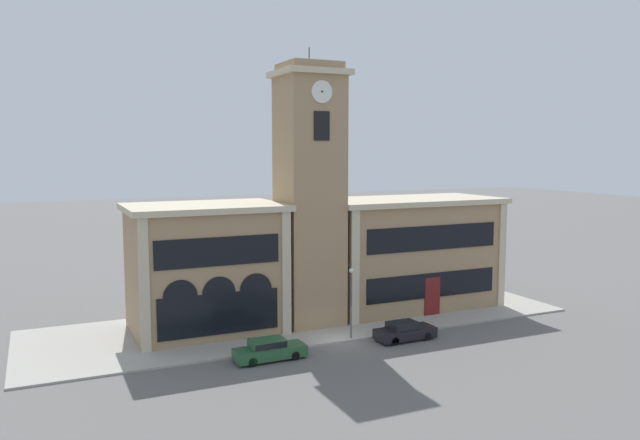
{
  "coord_description": "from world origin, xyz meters",
  "views": [
    {
      "loc": [
        -20.05,
        -39.77,
        14.05
      ],
      "look_at": [
        -0.13,
        3.44,
        8.77
      ],
      "focal_mm": 35.0,
      "sensor_mm": 36.0,
      "label": 1
    }
  ],
  "objects_px": {
    "street_lamp": "(351,292)",
    "parked_car_near": "(269,349)",
    "bollard": "(249,345)",
    "parked_car_mid": "(404,331)"
  },
  "relations": [
    {
      "from": "street_lamp",
      "to": "parked_car_near",
      "type": "bearing_deg",
      "value": -166.77
    },
    {
      "from": "street_lamp",
      "to": "bollard",
      "type": "bearing_deg",
      "value": 179.91
    },
    {
      "from": "parked_car_near",
      "to": "street_lamp",
      "type": "distance_m",
      "value": 7.85
    },
    {
      "from": "parked_car_near",
      "to": "bollard",
      "type": "height_order",
      "value": "parked_car_near"
    },
    {
      "from": "parked_car_mid",
      "to": "street_lamp",
      "type": "xyz_separation_m",
      "value": [
        -3.62,
        1.67,
        2.94
      ]
    },
    {
      "from": "parked_car_near",
      "to": "bollard",
      "type": "bearing_deg",
      "value": 117.27
    },
    {
      "from": "street_lamp",
      "to": "bollard",
      "type": "xyz_separation_m",
      "value": [
        -8.0,
        0.01,
        -3.0
      ]
    },
    {
      "from": "street_lamp",
      "to": "parked_car_mid",
      "type": "bearing_deg",
      "value": -24.75
    },
    {
      "from": "parked_car_near",
      "to": "bollard",
      "type": "distance_m",
      "value": 1.91
    },
    {
      "from": "parked_car_near",
      "to": "parked_car_mid",
      "type": "distance_m",
      "value": 10.73
    }
  ]
}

